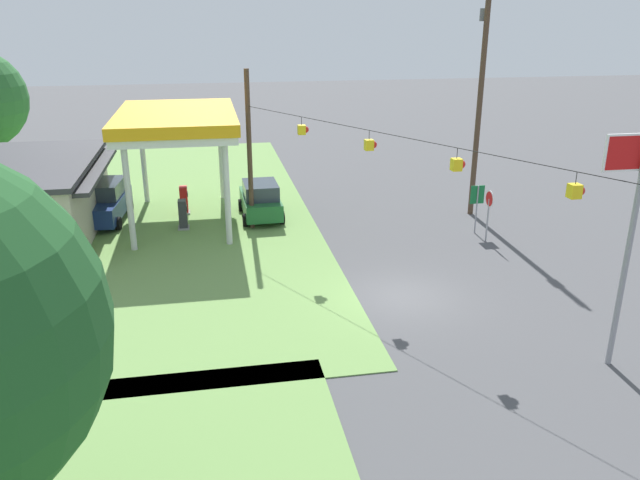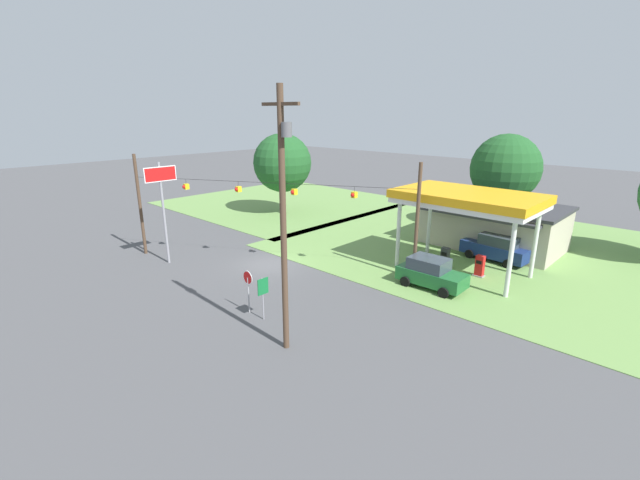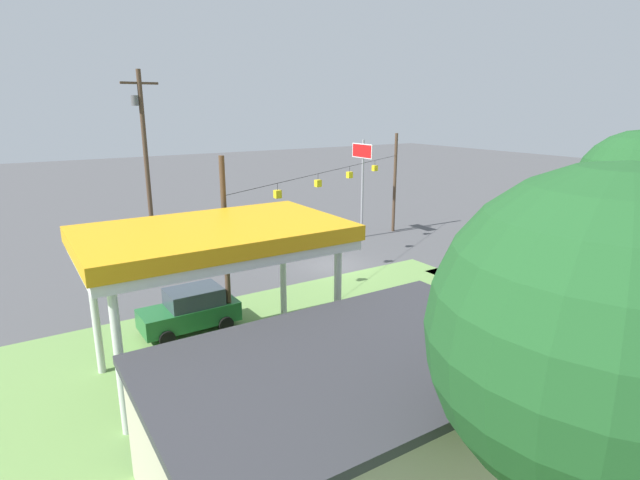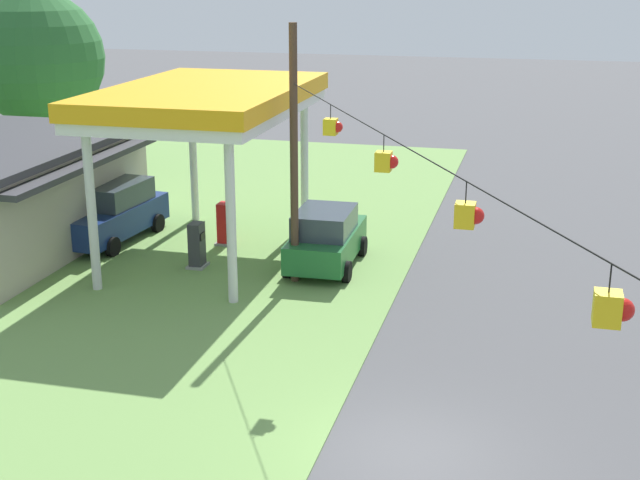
% 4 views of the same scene
% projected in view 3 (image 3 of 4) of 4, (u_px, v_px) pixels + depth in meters
% --- Properties ---
extents(ground_plane, '(160.00, 160.00, 0.00)m').
position_uv_depth(ground_plane, '(334.00, 265.00, 31.74)').
color(ground_plane, '#4C4C4F').
extents(gas_station_canopy, '(9.25, 5.72, 5.68)m').
position_uv_depth(gas_station_canopy, '(214.00, 240.00, 17.89)').
color(gas_station_canopy, silver).
rests_on(gas_station_canopy, ground).
extents(gas_station_store, '(10.62, 7.15, 3.64)m').
position_uv_depth(gas_station_store, '(355.00, 415.00, 13.27)').
color(gas_station_store, '#B2A893').
rests_on(gas_station_store, ground).
extents(fuel_pump_near, '(0.71, 0.56, 1.51)m').
position_uv_depth(fuel_pump_near, '(251.00, 344.00, 19.71)').
color(fuel_pump_near, gray).
rests_on(fuel_pump_near, ground).
extents(fuel_pump_far, '(0.71, 0.56, 1.51)m').
position_uv_depth(fuel_pump_far, '(187.00, 361.00, 18.37)').
color(fuel_pump_far, gray).
rests_on(fuel_pump_far, ground).
extents(car_at_pumps_front, '(4.32, 2.18, 1.96)m').
position_uv_depth(car_at_pumps_front, '(191.00, 310.00, 22.31)').
color(car_at_pumps_front, '#1E602D').
rests_on(car_at_pumps_front, ground).
extents(car_at_pumps_rear, '(5.01, 2.44, 2.06)m').
position_uv_depth(car_at_pumps_rear, '(244.00, 401.00, 15.31)').
color(car_at_pumps_rear, navy).
rests_on(car_at_pumps_rear, ground).
extents(stop_sign_roadside, '(0.80, 0.08, 2.50)m').
position_uv_depth(stop_sign_roadside, '(222.00, 230.00, 33.26)').
color(stop_sign_roadside, '#99999E').
rests_on(stop_sign_roadside, ground).
extents(stop_sign_overhead, '(0.22, 2.37, 7.44)m').
position_uv_depth(stop_sign_overhead, '(362.00, 168.00, 37.25)').
color(stop_sign_overhead, gray).
rests_on(stop_sign_overhead, ground).
extents(route_sign, '(0.10, 0.70, 2.40)m').
position_uv_depth(route_sign, '(204.00, 234.00, 32.61)').
color(route_sign, gray).
rests_on(route_sign, ground).
extents(utility_pole_main, '(2.20, 0.44, 11.93)m').
position_uv_depth(utility_pole_main, '(146.00, 160.00, 30.65)').
color(utility_pole_main, '#4C3828').
rests_on(utility_pole_main, ground).
extents(signal_span_gantry, '(18.56, 10.24, 7.80)m').
position_uv_depth(signal_span_gantry, '(334.00, 199.00, 30.64)').
color(signal_span_gantry, '#4C3828').
rests_on(signal_span_gantry, ground).
extents(tree_behind_station, '(6.17, 6.17, 8.96)m').
position_uv_depth(tree_behind_station, '(603.00, 338.00, 8.75)').
color(tree_behind_station, '#4C3828').
rests_on(tree_behind_station, ground).
extents(tree_west_verge, '(6.20, 6.20, 8.65)m').
position_uv_depth(tree_west_verge, '(635.00, 189.00, 26.70)').
color(tree_west_verge, '#4C3828').
rests_on(tree_west_verge, ground).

